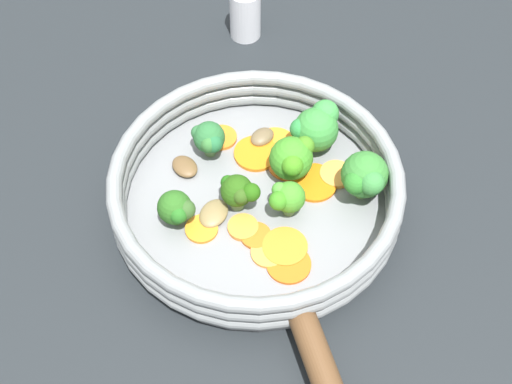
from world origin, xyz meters
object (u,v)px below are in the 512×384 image
Objects in this scene: carrot_slice_2 at (246,228)px; broccoli_floret_0 at (238,191)px; carrot_slice_11 at (285,247)px; broccoli_floret_6 at (176,209)px; carrot_slice_7 at (314,183)px; salt_shaker at (245,6)px; carrot_slice_5 at (202,229)px; carrot_slice_10 at (289,164)px; carrot_slice_1 at (275,144)px; broccoli_floret_2 at (286,200)px; carrot_slice_0 at (256,236)px; carrot_slice_9 at (256,153)px; mushroom_piece_0 at (185,167)px; carrot_slice_8 at (221,137)px; carrot_slice_4 at (336,174)px; mushroom_piece_1 at (214,213)px; broccoli_floret_1 at (364,177)px; skillet at (256,205)px; mushroom_piece_2 at (262,137)px; broccoli_floret_4 at (209,139)px; carrot_slice_6 at (268,252)px; carrot_slice_3 at (289,264)px; broccoli_floret_3 at (316,127)px; broccoli_floret_5 at (292,159)px.

carrot_slice_2 is 0.04m from broccoli_floret_0.
carrot_slice_11 is 1.08× the size of broccoli_floret_6.
carrot_slice_7 is 0.53× the size of salt_shaker.
carrot_slice_10 is at bearing 154.02° from carrot_slice_5.
carrot_slice_1 is 0.13m from broccoli_floret_6.
carrot_slice_1 is 1.48× the size of carrot_slice_2.
carrot_slice_11 is 0.04m from broccoli_floret_2.
carrot_slice_0 is 0.10m from carrot_slice_9.
broccoli_floret_0 is 0.07m from mushroom_piece_0.
carrot_slice_4 is at bearing 88.32° from carrot_slice_8.
mushroom_piece_1 is (0.08, -0.05, 0.00)m from carrot_slice_10.
mushroom_piece_1 is at bearing -28.35° from carrot_slice_10.
broccoli_floret_1 is at bearing 83.48° from carrot_slice_9.
broccoli_floret_1 reaches higher than mushroom_piece_0.
carrot_slice_4 is 0.38× the size of salt_shaker.
skillet is at bearing -66.11° from broccoli_floret_1.
broccoli_floret_6 is 0.13m from mushroom_piece_2.
broccoli_floret_1 is at bearing 129.83° from carrot_slice_2.
carrot_slice_8 is 0.80× the size of broccoli_floret_4.
broccoli_floret_4 is at bearing -132.68° from carrot_slice_6.
carrot_slice_5 is at bearing 36.40° from mushroom_piece_0.
carrot_slice_5 is at bearing -13.93° from mushroom_piece_1.
salt_shaker is (-0.22, -0.02, 0.02)m from mushroom_piece_0.
carrot_slice_8 is (-0.11, -0.09, 0.00)m from carrot_slice_6.
carrot_slice_0 and carrot_slice_10 have the same top height.
broccoli_floret_1 is (-0.10, 0.04, 0.03)m from carrot_slice_3.
carrot_slice_1 is 0.09m from broccoli_floret_2.
carrot_slice_1 is 0.84× the size of broccoli_floret_3.
carrot_slice_0 is at bearing -26.85° from carrot_slice_4.
carrot_slice_8 is (-0.10, -0.08, -0.00)m from carrot_slice_0.
carrot_slice_8 and carrot_slice_11 have the same top height.
broccoli_floret_1 reaches higher than carrot_slice_5.
carrot_slice_3 is at bearing 9.01° from broccoli_floret_3.
carrot_slice_2 is at bearing -14.08° from broccoli_floret_5.
carrot_slice_6 is at bearing 59.96° from carrot_slice_2.
carrot_slice_7 is at bearing 131.49° from skillet.
broccoli_floret_1 is at bearing 126.55° from broccoli_floret_2.
carrot_slice_6 is 0.84× the size of broccoli_floret_6.
mushroom_piece_0 is at bearing -80.13° from broccoli_floret_1.
carrot_slice_1 is 0.11m from carrot_slice_2.
mushroom_piece_1 is (0.03, -0.06, -0.02)m from broccoli_floret_2.
carrot_slice_11 is 0.31m from salt_shaker.
carrot_slice_8 is 0.66× the size of broccoli_floret_5.
skillet is 5.84× the size of carrot_slice_9.
mushroom_piece_1 is (-0.02, 0.03, -0.02)m from broccoli_floret_6.
broccoli_floret_4 reaches higher than mushroom_piece_2.
mushroom_piece_0 is at bearing -143.60° from carrot_slice_5.
carrot_slice_10 is (-0.05, 0.01, 0.01)m from skillet.
mushroom_piece_2 is (-0.12, 0.01, 0.00)m from carrot_slice_5.
broccoli_floret_4 reaches higher than carrot_slice_9.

